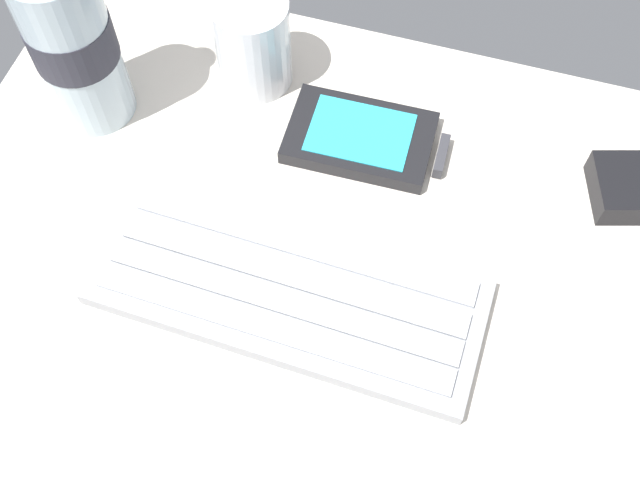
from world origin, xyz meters
TOP-DOWN VIEW (x-y plane):
  - ground_plane at (0.00, -0.23)cm, footprint 64.00×48.00cm
  - keyboard at (-1.36, -3.72)cm, footprint 29.31×11.85cm
  - handheld_device at (0.66, 11.50)cm, footprint 12.95×7.92cm
  - juice_cup at (-10.64, 15.80)cm, footprint 6.40×6.40cm
  - water_bottle at (-22.67, 8.69)cm, footprint 6.73×6.73cm
  - charger_block at (22.51, 12.78)cm, footprint 8.32×7.38cm

SIDE VIEW (x-z plane):
  - ground_plane at x=0.00cm, z-range -2.39..0.41cm
  - handheld_device at x=0.66cm, z-range -0.02..1.48cm
  - keyboard at x=-1.36cm, z-range -0.04..1.66cm
  - charger_block at x=22.51cm, z-range 0.00..2.40cm
  - juice_cup at x=-10.64cm, z-range -0.34..8.16cm
  - water_bottle at x=-22.67cm, z-range -1.39..19.41cm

